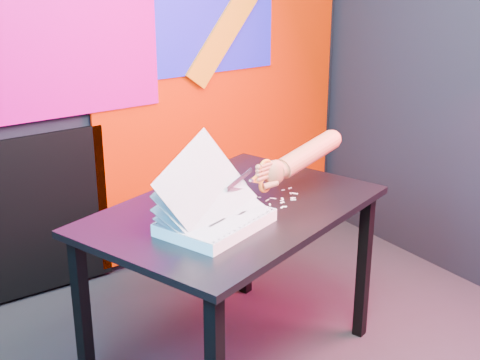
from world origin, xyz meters
TOP-DOWN VIEW (x-y plane):
  - room at (0.00, 0.00)m, footprint 3.01×3.01m
  - backdrop at (0.06, 1.46)m, footprint 2.88×0.05m
  - work_table at (0.01, 0.40)m, footprint 1.39×1.14m
  - printout_stack at (-0.16, 0.27)m, footprint 0.50×0.41m
  - scissors at (0.11, 0.34)m, footprint 0.25×0.05m
  - hand_forearm at (0.36, 0.38)m, footprint 0.50×0.15m
  - paper_clippings at (0.23, 0.36)m, footprint 0.25×0.17m

SIDE VIEW (x-z plane):
  - work_table at x=0.01m, z-range 0.29..1.04m
  - paper_clippings at x=0.23m, z-range 0.75..0.75m
  - printout_stack at x=-0.16m, z-range 0.60..0.97m
  - scissors at x=0.11m, z-range 0.81..0.95m
  - hand_forearm at x=0.36m, z-range 0.83..0.99m
  - backdrop at x=0.06m, z-range -0.08..2.00m
  - room at x=0.00m, z-range 0.00..2.71m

